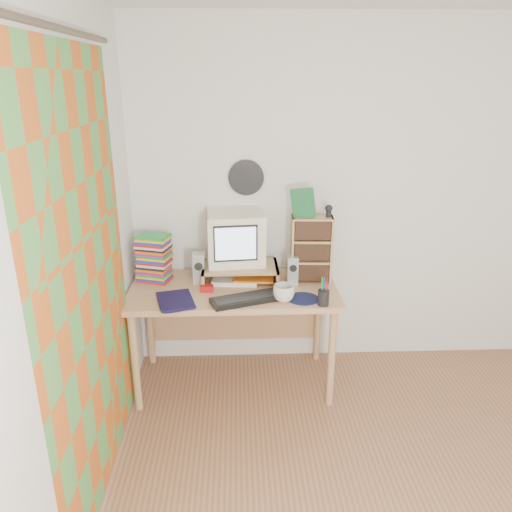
{
  "coord_description": "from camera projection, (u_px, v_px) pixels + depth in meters",
  "views": [
    {
      "loc": [
        -1.0,
        -1.73,
        2.1
      ],
      "look_at": [
        -0.88,
        1.33,
        0.99
      ],
      "focal_mm": 35.0,
      "sensor_mm": 36.0,
      "label": 1
    }
  ],
  "objects": [
    {
      "name": "back_wall",
      "position": [
        375.0,
        201.0,
        3.6
      ],
      "size": [
        3.5,
        0.0,
        3.5
      ],
      "primitive_type": "plane",
      "rotation": [
        1.57,
        0.0,
        0.0
      ],
      "color": "silver",
      "rests_on": "floor"
    },
    {
      "name": "left_wall",
      "position": [
        40.0,
        314.0,
        1.89
      ],
      "size": [
        0.0,
        3.5,
        3.5
      ],
      "primitive_type": "plane",
      "rotation": [
        1.57,
        0.0,
        1.57
      ],
      "color": "silver",
      "rests_on": "floor"
    },
    {
      "name": "curtain",
      "position": [
        89.0,
        288.0,
        2.38
      ],
      "size": [
        0.0,
        2.2,
        2.2
      ],
      "primitive_type": "plane",
      "rotation": [
        1.57,
        0.0,
        1.57
      ],
      "color": "#C0571B",
      "rests_on": "left_wall"
    },
    {
      "name": "wall_disc",
      "position": [
        246.0,
        178.0,
        3.49
      ],
      "size": [
        0.25,
        0.02,
        0.25
      ],
      "primitive_type": "cylinder",
      "rotation": [
        1.57,
        0.0,
        0.0
      ],
      "color": "black",
      "rests_on": "back_wall"
    },
    {
      "name": "desk",
      "position": [
        234.0,
        301.0,
        3.49
      ],
      "size": [
        1.4,
        0.7,
        0.75
      ],
      "color": "tan",
      "rests_on": "floor"
    },
    {
      "name": "monitor_riser",
      "position": [
        240.0,
        269.0,
        3.45
      ],
      "size": [
        0.52,
        0.3,
        0.12
      ],
      "color": "tan",
      "rests_on": "desk"
    },
    {
      "name": "crt_monitor",
      "position": [
        236.0,
        238.0,
        3.43
      ],
      "size": [
        0.41,
        0.41,
        0.36
      ],
      "primitive_type": "cube",
      "rotation": [
        0.0,
        0.0,
        0.1
      ],
      "color": "silver",
      "rests_on": "monitor_riser"
    },
    {
      "name": "speaker_left",
      "position": [
        199.0,
        269.0,
        3.41
      ],
      "size": [
        0.08,
        0.08,
        0.22
      ],
      "primitive_type": "cube",
      "rotation": [
        0.0,
        0.0,
        -0.03
      ],
      "color": "#B0B0B5",
      "rests_on": "desk"
    },
    {
      "name": "speaker_right",
      "position": [
        292.0,
        270.0,
        3.41
      ],
      "size": [
        0.08,
        0.08,
        0.2
      ],
      "primitive_type": "cube",
      "rotation": [
        0.0,
        0.0,
        0.02
      ],
      "color": "#B0B0B5",
      "rests_on": "desk"
    },
    {
      "name": "keyboard",
      "position": [
        247.0,
        299.0,
        3.17
      ],
      "size": [
        0.48,
        0.3,
        0.03
      ],
      "primitive_type": "cube",
      "rotation": [
        0.0,
        0.0,
        0.34
      ],
      "color": "black",
      "rests_on": "desk"
    },
    {
      "name": "dvd_stack",
      "position": [
        154.0,
        260.0,
        3.45
      ],
      "size": [
        0.25,
        0.2,
        0.3
      ],
      "primitive_type": null,
      "rotation": [
        0.0,
        0.0,
        -0.29
      ],
      "color": "brown",
      "rests_on": "desk"
    },
    {
      "name": "cd_rack",
      "position": [
        311.0,
        249.0,
        3.42
      ],
      "size": [
        0.29,
        0.16,
        0.46
      ],
      "primitive_type": "cube",
      "rotation": [
        0.0,
        0.0,
        -0.06
      ],
      "color": "tan",
      "rests_on": "desk"
    },
    {
      "name": "mug",
      "position": [
        284.0,
        293.0,
        3.16
      ],
      "size": [
        0.17,
        0.17,
        0.11
      ],
      "primitive_type": "imported",
      "rotation": [
        0.0,
        0.0,
        0.27
      ],
      "color": "silver",
      "rests_on": "desk"
    },
    {
      "name": "diary",
      "position": [
        158.0,
        301.0,
        3.12
      ],
      "size": [
        0.3,
        0.26,
        0.05
      ],
      "primitive_type": "imported",
      "rotation": [
        0.0,
        0.0,
        0.25
      ],
      "color": "#120E33",
      "rests_on": "desk"
    },
    {
      "name": "mousepad",
      "position": [
        303.0,
        299.0,
        3.2
      ],
      "size": [
        0.21,
        0.21,
        0.0
      ],
      "primitive_type": "cylinder",
      "rotation": [
        0.0,
        0.0,
        -0.02
      ],
      "color": "#0F1134",
      "rests_on": "desk"
    },
    {
      "name": "pen_cup",
      "position": [
        324.0,
        295.0,
        3.1
      ],
      "size": [
        0.08,
        0.08,
        0.14
      ],
      "primitive_type": null,
      "rotation": [
        0.0,
        0.0,
        0.1
      ],
      "color": "black",
      "rests_on": "desk"
    },
    {
      "name": "papers",
      "position": [
        242.0,
        278.0,
        3.48
      ],
      "size": [
        0.33,
        0.25,
        0.04
      ],
      "primitive_type": null,
      "rotation": [
        0.0,
        0.0,
        -0.09
      ],
      "color": "white",
      "rests_on": "desk"
    },
    {
      "name": "red_box",
      "position": [
        207.0,
        288.0,
        3.31
      ],
      "size": [
        0.09,
        0.06,
        0.04
      ],
      "primitive_type": "cube",
      "rotation": [
        0.0,
        0.0,
        -0.09
      ],
      "color": "#A91612",
      "rests_on": "desk"
    },
    {
      "name": "game_box",
      "position": [
        303.0,
        203.0,
        3.29
      ],
      "size": [
        0.15,
        0.08,
        0.2
      ],
      "primitive_type": "cube",
      "rotation": [
        0.0,
        0.0,
        -0.32
      ],
      "color": "#1B5F33",
      "rests_on": "cd_rack"
    },
    {
      "name": "webcam",
      "position": [
        329.0,
        211.0,
        3.32
      ],
      "size": [
        0.05,
        0.05,
        0.09
      ],
      "primitive_type": null,
      "rotation": [
        0.0,
        0.0,
        0.06
      ],
      "color": "black",
      "rests_on": "cd_rack"
    }
  ]
}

